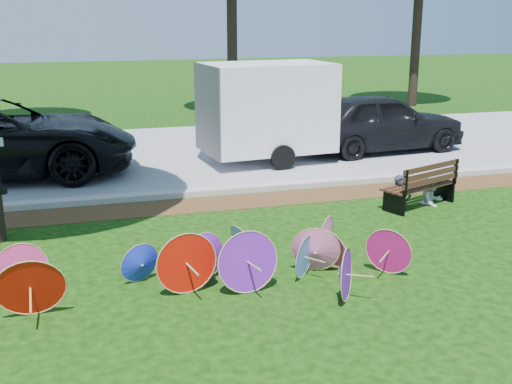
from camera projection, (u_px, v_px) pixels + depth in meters
ground at (262, 303)px, 8.18m from camera, size 90.00×90.00×0.00m
mulch_strip at (195, 205)px, 12.34m from camera, size 90.00×1.00×0.01m
curb at (189, 193)px, 12.97m from camera, size 90.00×0.30×0.12m
street at (160, 154)px, 16.83m from camera, size 90.00×8.00×0.01m
parasol_pile at (225, 259)px, 8.64m from camera, size 5.62×2.22×0.86m
dark_pickup at (379, 122)px, 17.02m from camera, size 4.75×2.25×1.57m
cargo_trailer at (267, 107)px, 15.66m from camera, size 3.20×2.20×2.72m
park_bench at (418, 184)px, 12.21m from camera, size 1.76×1.18×0.86m
person_left at (401, 176)px, 12.12m from camera, size 0.51×0.41×1.20m
person_right at (434, 176)px, 12.31m from camera, size 0.65×0.57×1.12m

